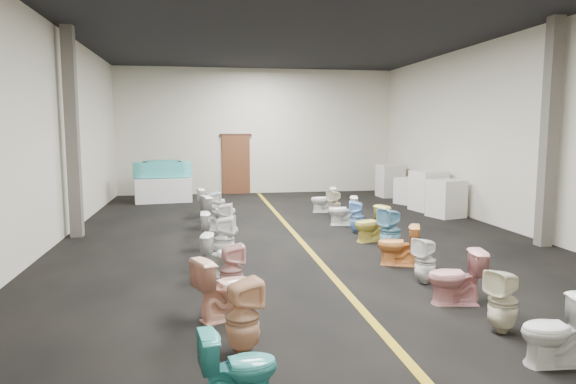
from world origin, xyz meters
name	(u,v)px	position (x,y,z in m)	size (l,w,h in m)	color
floor	(298,238)	(0.00, 0.00, 0.00)	(16.00, 16.00, 0.00)	black
ceiling	(299,23)	(0.00, 0.00, 4.50)	(16.00, 16.00, 0.00)	black
wall_back	(258,131)	(0.00, 8.00, 2.25)	(10.00, 10.00, 0.00)	beige
wall_front	(557,146)	(0.00, -8.00, 2.25)	(10.00, 10.00, 0.00)	beige
wall_left	(46,134)	(-5.00, 0.00, 2.25)	(16.00, 16.00, 0.00)	beige
wall_right	(515,133)	(5.00, 0.00, 2.25)	(16.00, 16.00, 0.00)	beige
aisle_stripe	(298,238)	(0.00, 0.00, 0.00)	(0.12, 15.60, 0.01)	#9C7D16
back_door	(236,165)	(-0.80, 7.94, 1.05)	(1.00, 0.10, 2.10)	#562D19
door_frame	(236,135)	(-0.80, 7.95, 2.12)	(1.15, 0.08, 0.10)	#331C11
column_left	(72,133)	(-4.75, 1.00, 2.25)	(0.25, 0.25, 4.50)	#59544C
column_right	(549,134)	(4.75, -1.50, 2.25)	(0.25, 0.25, 4.50)	#59544C
display_table	(163,190)	(-3.27, 6.19, 0.39)	(1.75, 0.88, 0.78)	white
bathtub	(162,169)	(-3.27, 6.19, 1.07)	(1.85, 0.82, 0.55)	#44BFC4
appliance_crate_a	(446,198)	(4.40, 2.00, 0.50)	(0.77, 0.77, 1.00)	silver
appliance_crate_b	(428,191)	(4.40, 3.10, 0.57)	(0.83, 0.83, 1.14)	silver
appliance_crate_c	(410,191)	(4.40, 4.42, 0.41)	(0.73, 0.73, 0.82)	silver
appliance_crate_d	(390,181)	(4.40, 6.15, 0.56)	(0.78, 0.78, 1.11)	beige
toilet_left_0	(239,367)	(-1.75, -6.52, 0.34)	(0.38, 0.66, 0.67)	teal
toilet_left_1	(243,317)	(-1.64, -5.53, 0.40)	(0.36, 0.37, 0.81)	tan
toilet_left_2	(226,287)	(-1.76, -4.47, 0.40)	(0.44, 0.78, 0.79)	#F2B195
toilet_left_3	(231,270)	(-1.64, -3.62, 0.37)	(0.33, 0.34, 0.74)	#D69F98
toilet_left_4	(224,255)	(-1.71, -2.62, 0.35)	(0.39, 0.68, 0.69)	white
toilet_left_5	(224,239)	(-1.66, -1.69, 0.41)	(0.37, 0.38, 0.82)	white
toilet_left_6	(220,231)	(-1.70, -0.72, 0.37)	(0.41, 0.72, 0.74)	white
toilet_left_7	(224,221)	(-1.58, 0.27, 0.38)	(0.34, 0.35, 0.77)	white
toilet_left_8	(219,212)	(-1.65, 1.29, 0.41)	(0.45, 0.80, 0.81)	silver
toilet_left_9	(212,207)	(-1.78, 2.17, 0.39)	(0.35, 0.36, 0.79)	silver
toilet_left_10	(212,202)	(-1.78, 3.23, 0.38)	(0.42, 0.74, 0.75)	white
toilet_right_1	(556,331)	(1.41, -6.30, 0.36)	(0.40, 0.70, 0.71)	silver
toilet_right_2	(503,301)	(1.37, -5.45, 0.37)	(0.34, 0.34, 0.75)	beige
toilet_right_3	(456,277)	(1.30, -4.46, 0.37)	(0.42, 0.73, 0.75)	#D78E90
toilet_right_4	(425,261)	(1.30, -3.51, 0.35)	(0.32, 0.33, 0.71)	white
toilet_right_5	(398,245)	(1.29, -2.44, 0.36)	(0.40, 0.70, 0.72)	#EB8F42
toilet_right_6	(390,230)	(1.48, -1.56, 0.43)	(0.39, 0.40, 0.86)	#6FAECD
toilet_right_7	(371,224)	(1.44, -0.55, 0.37)	(0.41, 0.73, 0.74)	#DEC952
toilet_right_8	(357,217)	(1.42, 0.36, 0.37)	(0.33, 0.34, 0.73)	#81B5EF
toilet_right_9	(343,211)	(1.35, 1.31, 0.36)	(0.40, 0.70, 0.72)	white
toilet_right_10	(335,204)	(1.41, 2.31, 0.37)	(0.33, 0.34, 0.74)	beige
toilet_right_11	(323,200)	(1.34, 3.27, 0.36)	(0.40, 0.70, 0.72)	white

